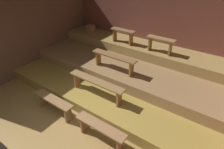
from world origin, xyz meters
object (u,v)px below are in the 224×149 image
Objects in this scene: bench_floor_right at (101,129)px; bench_lower_center at (96,84)px; bench_middle_center at (114,59)px; bench_floor_left at (54,102)px; wooden_crate_upper at (91,28)px; bench_upper_right at (161,42)px; bench_upper_left at (123,34)px.

bench_lower_center is at bearing 132.81° from bench_floor_right.
bench_middle_center is at bearing 95.31° from bench_lower_center.
bench_floor_left is 2.05m from bench_middle_center.
wooden_crate_upper is (-2.32, 2.53, 0.38)m from bench_lower_center.
bench_floor_right is 0.73× the size of bench_lower_center.
bench_middle_center is at bearing -124.04° from bench_upper_right.
bench_middle_center reaches higher than bench_floor_right.
bench_middle_center is 1.41m from bench_upper_left.
bench_upper_right is at bearing 0.00° from bench_upper_left.
bench_floor_left is 1.39× the size of bench_upper_left.
bench_floor_left is 1.18m from bench_lower_center.
bench_floor_right is at bearing -47.19° from bench_lower_center.
bench_upper_right is (1.44, 3.15, 0.91)m from bench_floor_left.
bench_floor_left is at bearing -107.19° from bench_middle_center.
bench_floor_right is 4.73m from wooden_crate_upper.
bench_floor_right is at bearing -88.77° from bench_upper_right.
wooden_crate_upper is at bearing 132.59° from bench_lower_center.
wooden_crate_upper is at bearing 170.42° from bench_upper_left.
bench_upper_left is 3.38× the size of wooden_crate_upper.
bench_floor_left is at bearing 180.00° from bench_floor_right.
bench_middle_center is 1.62× the size of bench_upper_right.
bench_upper_left reaches higher than bench_floor_left.
bench_floor_right is at bearing 0.00° from bench_floor_left.
bench_upper_left is at bearing 180.00° from bench_upper_right.
bench_lower_center is (0.67, 0.91, 0.33)m from bench_floor_left.
bench_upper_right is (0.87, 1.28, 0.28)m from bench_middle_center.
bench_middle_center is 1.57m from bench_upper_right.
wooden_crate_upper reaches higher than bench_middle_center.
bench_lower_center is 2.44m from bench_upper_right.
bench_upper_left reaches higher than bench_middle_center.
bench_lower_center is (-0.85, 0.91, 0.33)m from bench_floor_right.
bench_middle_center is 1.62× the size of bench_upper_left.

